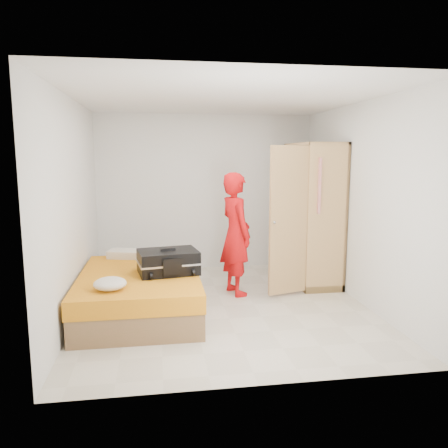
{
  "coord_description": "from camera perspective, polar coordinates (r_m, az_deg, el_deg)",
  "views": [
    {
      "loc": [
        -0.81,
        -5.33,
        1.92
      ],
      "look_at": [
        0.07,
        0.44,
        1.0
      ],
      "focal_mm": 35.0,
      "sensor_mm": 36.0,
      "label": 1
    }
  ],
  "objects": [
    {
      "name": "suitcase",
      "position": [
        5.37,
        -7.31,
        -4.92
      ],
      "size": [
        0.8,
        0.64,
        0.31
      ],
      "rotation": [
        0.0,
        0.0,
        0.17
      ],
      "color": "black",
      "rests_on": "bed"
    },
    {
      "name": "wardrobe",
      "position": [
        6.65,
        11.28,
        0.81
      ],
      "size": [
        1.15,
        1.35,
        2.1
      ],
      "color": "tan",
      "rests_on": "ground"
    },
    {
      "name": "bed",
      "position": [
        5.53,
        -10.92,
        -8.77
      ],
      "size": [
        1.42,
        2.02,
        0.5
      ],
      "color": "brown",
      "rests_on": "ground"
    },
    {
      "name": "room",
      "position": [
        5.43,
        -0.08,
        2.4
      ],
      "size": [
        4.0,
        4.02,
        2.6
      ],
      "color": "beige",
      "rests_on": "ground"
    },
    {
      "name": "person",
      "position": [
        6.03,
        1.53,
        -1.3
      ],
      "size": [
        0.56,
        0.71,
        1.69
      ],
      "primitive_type": "imported",
      "rotation": [
        0.0,
        0.0,
        1.86
      ],
      "color": "red",
      "rests_on": "ground"
    },
    {
      "name": "round_cushion",
      "position": [
        4.85,
        -14.67,
        -7.55
      ],
      "size": [
        0.35,
        0.35,
        0.13
      ],
      "primitive_type": "ellipsoid",
      "color": "beige",
      "rests_on": "bed"
    },
    {
      "name": "pillow",
      "position": [
        6.28,
        -12.2,
        -3.83
      ],
      "size": [
        0.63,
        0.43,
        0.11
      ],
      "primitive_type": "cube",
      "rotation": [
        0.0,
        0.0,
        -0.26
      ],
      "color": "beige",
      "rests_on": "bed"
    }
  ]
}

